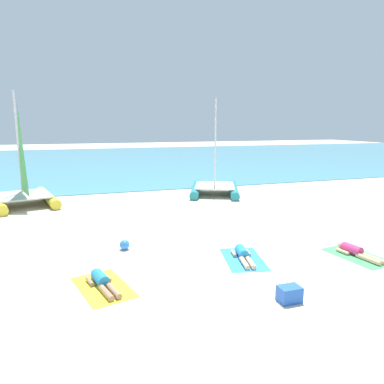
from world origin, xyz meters
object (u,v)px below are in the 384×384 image
(towel_right, at_px, (357,256))
(towel_left, at_px, (103,287))
(sunbather_middle, at_px, (243,254))
(cooler_box, at_px, (289,294))
(beach_ball, at_px, (125,245))
(sailboat_yellow, at_px, (23,189))
(sailboat_teal, at_px, (215,180))
(sunbather_left, at_px, (102,281))
(towel_middle, at_px, (243,259))
(sunbather_right, at_px, (356,251))

(towel_right, bearing_deg, towel_left, 177.89)
(sunbather_middle, bearing_deg, cooler_box, -81.38)
(beach_ball, xyz_separation_m, cooler_box, (3.07, -4.58, 0.02))
(beach_ball, bearing_deg, sailboat_yellow, 115.66)
(towel_right, height_order, cooler_box, cooler_box)
(sailboat_teal, height_order, towel_right, sailboat_teal)
(sunbather_left, xyz_separation_m, beach_ball, (0.88, 2.46, 0.03))
(towel_middle, relative_size, beach_ball, 5.94)
(sailboat_teal, relative_size, sunbather_middle, 3.47)
(sailboat_teal, relative_size, sunbather_left, 3.48)
(beach_ball, height_order, cooler_box, cooler_box)
(sailboat_teal, height_order, cooler_box, sailboat_teal)
(cooler_box, bearing_deg, sunbather_middle, 86.16)
(sunbather_middle, distance_m, sunbather_right, 3.48)
(sailboat_yellow, distance_m, towel_right, 15.06)
(towel_middle, height_order, towel_right, same)
(sunbather_middle, relative_size, towel_right, 0.82)
(sunbather_right, bearing_deg, sailboat_yellow, 126.35)
(towel_middle, distance_m, towel_right, 3.50)
(sailboat_teal, distance_m, cooler_box, 12.67)
(sailboat_yellow, xyz_separation_m, beach_ball, (3.84, -7.99, -0.67))
(towel_left, relative_size, towel_right, 1.00)
(sunbather_left, xyz_separation_m, cooler_box, (3.95, -2.11, 0.05))
(towel_left, bearing_deg, cooler_box, -27.48)
(beach_ball, bearing_deg, sunbather_middle, -30.08)
(sunbather_right, bearing_deg, sailboat_teal, 84.47)
(towel_right, bearing_deg, sunbather_right, 97.91)
(towel_left, relative_size, beach_ball, 5.94)
(sailboat_yellow, height_order, sunbather_left, sailboat_yellow)
(towel_left, distance_m, sunbather_middle, 4.17)
(sailboat_teal, distance_m, sunbather_middle, 10.03)
(sunbather_left, bearing_deg, sunbather_right, -16.75)
(sunbather_left, distance_m, sunbather_right, 7.50)
(towel_left, relative_size, sunbather_middle, 1.22)
(sunbather_middle, bearing_deg, sailboat_yellow, 138.13)
(sunbather_middle, distance_m, beach_ball, 3.75)
(sailboat_teal, relative_size, towel_right, 2.84)
(cooler_box, bearing_deg, sunbather_left, 151.89)
(sailboat_yellow, relative_size, towel_middle, 2.93)
(sunbather_left, bearing_deg, towel_middle, -7.48)
(towel_left, height_order, sunbather_right, sunbather_right)
(towel_left, distance_m, cooler_box, 4.44)
(sunbather_right, relative_size, cooler_box, 3.13)
(towel_middle, height_order, beach_ball, beach_ball)
(towel_middle, bearing_deg, sailboat_teal, 72.97)
(sailboat_teal, relative_size, cooler_box, 10.81)
(sunbather_left, height_order, towel_middle, sunbather_left)
(sunbather_middle, xyz_separation_m, beach_ball, (-3.25, 1.88, 0.03))
(sunbather_left, xyz_separation_m, towel_middle, (4.12, 0.52, -0.13))
(towel_middle, bearing_deg, sailboat_yellow, 125.44)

